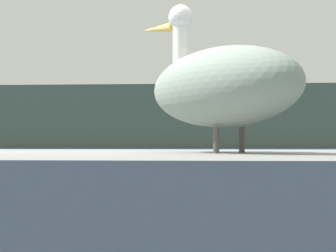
% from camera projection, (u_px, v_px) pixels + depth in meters
% --- Properties ---
extents(hillside_backdrop, '(140.00, 16.74, 6.79)m').
position_uv_depth(hillside_backdrop, '(202.00, 119.00, 68.03)').
color(hillside_backdrop, '#5B664C').
rests_on(hillside_backdrop, ground).
extents(pier_dock, '(4.00, 2.19, 0.77)m').
position_uv_depth(pier_dock, '(223.00, 229.00, 2.88)').
color(pier_dock, gray).
rests_on(pier_dock, ground).
extents(pelican, '(1.02, 1.15, 0.83)m').
position_uv_depth(pelican, '(221.00, 85.00, 2.90)').
color(pelican, gray).
rests_on(pelican, pier_dock).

